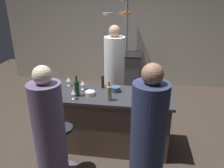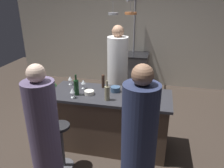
# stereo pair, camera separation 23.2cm
# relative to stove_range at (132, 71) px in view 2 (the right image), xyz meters

# --- Properties ---
(ground_plane) EXTENTS (9.00, 9.00, 0.00)m
(ground_plane) POSITION_rel_stove_range_xyz_m (0.00, -2.45, -0.45)
(ground_plane) COLOR #382D26
(back_wall) EXTENTS (6.40, 0.16, 2.60)m
(back_wall) POSITION_rel_stove_range_xyz_m (0.00, 0.40, 0.85)
(back_wall) COLOR beige
(back_wall) RESTS_ON ground_plane
(kitchen_island) EXTENTS (1.80, 0.72, 0.90)m
(kitchen_island) POSITION_rel_stove_range_xyz_m (0.00, -2.45, 0.01)
(kitchen_island) COLOR brown
(kitchen_island) RESTS_ON ground_plane
(stove_range) EXTENTS (0.80, 0.64, 0.89)m
(stove_range) POSITION_rel_stove_range_xyz_m (0.00, 0.00, 0.00)
(stove_range) COLOR #47474C
(stove_range) RESTS_ON ground_plane
(chef) EXTENTS (0.38, 0.38, 1.78)m
(chef) POSITION_rel_stove_range_xyz_m (-0.07, -1.52, 0.38)
(chef) COLOR white
(chef) RESTS_ON ground_plane
(bar_stool_right) EXTENTS (0.28, 0.28, 0.68)m
(bar_stool_right) POSITION_rel_stove_range_xyz_m (0.54, -3.07, -0.07)
(bar_stool_right) COLOR #4C4C51
(bar_stool_right) RESTS_ON ground_plane
(guest_right) EXTENTS (0.36, 0.36, 1.70)m
(guest_right) POSITION_rel_stove_range_xyz_m (0.54, -3.46, 0.34)
(guest_right) COLOR #262D4C
(guest_right) RESTS_ON ground_plane
(bar_stool_left) EXTENTS (0.28, 0.28, 0.68)m
(bar_stool_left) POSITION_rel_stove_range_xyz_m (-0.53, -3.07, -0.07)
(bar_stool_left) COLOR #4C4C51
(bar_stool_left) RESTS_ON ground_plane
(guest_left) EXTENTS (0.34, 0.34, 1.63)m
(guest_left) POSITION_rel_stove_range_xyz_m (-0.52, -3.46, 0.31)
(guest_left) COLOR #594C6B
(guest_left) RESTS_ON ground_plane
(overhead_pot_rack) EXTENTS (0.57, 1.29, 2.17)m
(overhead_pot_rack) POSITION_rel_stove_range_xyz_m (-0.04, -0.33, 1.17)
(overhead_pot_rack) COLOR gray
(overhead_pot_rack) RESTS_ON ground_plane
(potted_plant) EXTENTS (0.36, 0.36, 0.52)m
(potted_plant) POSITION_rel_stove_range_xyz_m (-1.61, -1.33, -0.15)
(potted_plant) COLOR brown
(potted_plant) RESTS_ON ground_plane
(pepper_mill) EXTENTS (0.05, 0.05, 0.21)m
(pepper_mill) POSITION_rel_stove_range_xyz_m (-0.16, -2.23, 0.56)
(pepper_mill) COLOR #382319
(pepper_mill) RESTS_ON kitchen_island
(wine_bottle_white) EXTENTS (0.07, 0.07, 0.29)m
(wine_bottle_white) POSITION_rel_stove_range_xyz_m (0.01, -2.65, 0.56)
(wine_bottle_white) COLOR gray
(wine_bottle_white) RESTS_ON kitchen_island
(wine_bottle_red) EXTENTS (0.07, 0.07, 0.31)m
(wine_bottle_red) POSITION_rel_stove_range_xyz_m (-0.47, -2.58, 0.57)
(wine_bottle_red) COLOR #143319
(wine_bottle_red) RESTS_ON kitchen_island
(wine_bottle_green) EXTENTS (0.07, 0.07, 0.29)m
(wine_bottle_green) POSITION_rel_stove_range_xyz_m (0.57, -2.24, 0.56)
(wine_bottle_green) COLOR #193D23
(wine_bottle_green) RESTS_ON kitchen_island
(wine_bottle_dark) EXTENTS (0.07, 0.07, 0.31)m
(wine_bottle_dark) POSITION_rel_stove_range_xyz_m (0.36, -2.54, 0.57)
(wine_bottle_dark) COLOR black
(wine_bottle_dark) RESTS_ON kitchen_island
(wine_glass_near_right_guest) EXTENTS (0.07, 0.07, 0.15)m
(wine_glass_near_right_guest) POSITION_rel_stove_range_xyz_m (-0.71, -2.23, 0.56)
(wine_glass_near_right_guest) COLOR silver
(wine_glass_near_right_guest) RESTS_ON kitchen_island
(wine_glass_by_chef) EXTENTS (0.07, 0.07, 0.15)m
(wine_glass_by_chef) POSITION_rel_stove_range_xyz_m (-0.44, -2.34, 0.56)
(wine_glass_by_chef) COLOR silver
(wine_glass_by_chef) RESTS_ON kitchen_island
(wine_glass_near_left_guest) EXTENTS (0.07, 0.07, 0.15)m
(wine_glass_near_left_guest) POSITION_rel_stove_range_xyz_m (-0.48, -2.69, 0.56)
(wine_glass_near_left_guest) COLOR silver
(wine_glass_near_left_guest) RESTS_ON kitchen_island
(mixing_bowl_ceramic) EXTENTS (0.14, 0.14, 0.06)m
(mixing_bowl_ceramic) POSITION_rel_stove_range_xyz_m (-0.29, -2.52, 0.48)
(mixing_bowl_ceramic) COLOR silver
(mixing_bowl_ceramic) RESTS_ON kitchen_island
(mixing_bowl_blue) EXTENTS (0.14, 0.14, 0.08)m
(mixing_bowl_blue) POSITION_rel_stove_range_xyz_m (0.06, -2.34, 0.49)
(mixing_bowl_blue) COLOR #334C6B
(mixing_bowl_blue) RESTS_ON kitchen_island
(mixing_bowl_wooden) EXTENTS (0.20, 0.20, 0.07)m
(mixing_bowl_wooden) POSITION_rel_stove_range_xyz_m (0.47, -2.37, 0.49)
(mixing_bowl_wooden) COLOR brown
(mixing_bowl_wooden) RESTS_ON kitchen_island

